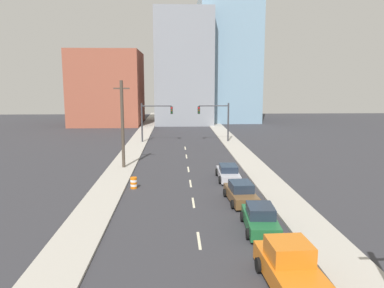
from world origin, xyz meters
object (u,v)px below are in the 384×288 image
at_px(traffic_barrel, 134,183).
at_px(sedan_green, 260,219).
at_px(utility_pole_left_mid, 123,124).
at_px(sedan_brown, 241,193).
at_px(traffic_signal_right, 219,117).
at_px(pickup_truck_orange, 294,274).
at_px(sedan_silver, 228,173).
at_px(traffic_signal_left, 151,117).

bearing_deg(traffic_barrel, sedan_green, -47.47).
xyz_separation_m(utility_pole_left_mid, traffic_barrel, (1.83, -7.40, -4.14)).
bearing_deg(sedan_brown, traffic_signal_right, 83.34).
height_order(traffic_signal_right, utility_pole_left_mid, utility_pole_left_mid).
relative_size(utility_pole_left_mid, sedan_green, 1.97).
height_order(traffic_barrel, sedan_brown, sedan_brown).
relative_size(utility_pole_left_mid, pickup_truck_orange, 1.43).
distance_m(utility_pole_left_mid, sedan_green, 20.10).
xyz_separation_m(sedan_green, sedan_silver, (-0.26, 11.90, -0.07)).
relative_size(pickup_truck_orange, sedan_silver, 1.33).
xyz_separation_m(traffic_signal_right, sedan_green, (-1.35, -33.49, -3.11)).
bearing_deg(sedan_silver, traffic_signal_left, 111.80).
relative_size(traffic_signal_left, sedan_green, 1.27).
distance_m(traffic_signal_left, traffic_barrel, 24.37).
height_order(traffic_barrel, sedan_green, sedan_green).
xyz_separation_m(utility_pole_left_mid, sedan_brown, (10.16, -11.40, -3.93)).
height_order(traffic_signal_left, traffic_signal_right, same).
bearing_deg(traffic_signal_right, sedan_silver, -94.25).
bearing_deg(sedan_brown, pickup_truck_orange, -92.58).
relative_size(sedan_green, sedan_silver, 0.96).
bearing_deg(traffic_barrel, utility_pole_left_mid, 103.92).
bearing_deg(traffic_signal_left, sedan_green, -75.64).
distance_m(utility_pole_left_mid, pickup_truck_orange, 25.93).
bearing_deg(sedan_silver, sedan_green, -88.03).
bearing_deg(traffic_barrel, sedan_silver, 17.11).
distance_m(traffic_signal_right, sedan_green, 33.66).
xyz_separation_m(utility_pole_left_mid, sedan_silver, (10.15, -4.84, -3.99)).
distance_m(traffic_signal_right, pickup_truck_orange, 40.35).
bearing_deg(traffic_signal_left, traffic_signal_right, 0.00).
bearing_deg(traffic_barrel, pickup_truck_orange, -62.09).
xyz_separation_m(utility_pole_left_mid, pickup_truck_orange, (10.34, -23.46, -3.83)).
distance_m(traffic_signal_left, pickup_truck_orange, 41.21).
distance_m(traffic_signal_left, sedan_green, 34.71).
xyz_separation_m(traffic_signal_right, sedan_brown, (-1.59, -28.15, -3.11)).
bearing_deg(pickup_truck_orange, sedan_green, 86.62).
height_order(utility_pole_left_mid, traffic_barrel, utility_pole_left_mid).
height_order(utility_pole_left_mid, pickup_truck_orange, utility_pole_left_mid).
bearing_deg(sedan_brown, utility_pole_left_mid, 128.29).
height_order(sedan_green, sedan_brown, sedan_green).
height_order(sedan_brown, sedan_silver, sedan_brown).
distance_m(traffic_barrel, pickup_truck_orange, 18.18).
distance_m(traffic_signal_left, sedan_silver, 23.35).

